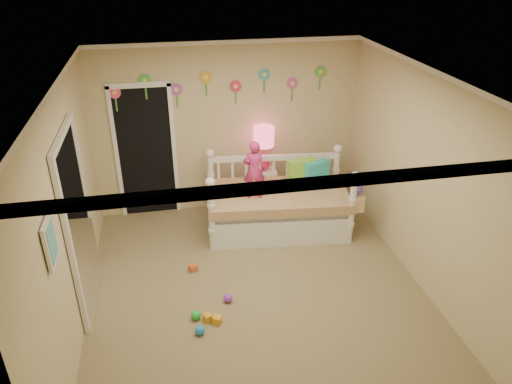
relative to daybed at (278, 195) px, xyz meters
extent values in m
cube|color=#7F684C|center=(-0.58, -1.39, -0.55)|extent=(4.00, 4.50, 0.01)
cube|color=white|center=(-0.58, -1.39, 2.05)|extent=(4.00, 4.50, 0.01)
cube|color=tan|center=(-0.58, 0.86, 0.75)|extent=(4.00, 0.01, 2.60)
cube|color=tan|center=(-2.58, -1.39, 0.75)|extent=(0.01, 4.50, 2.60)
cube|color=tan|center=(1.42, -1.39, 0.75)|extent=(0.01, 4.50, 2.60)
cube|color=#23B09E|center=(0.60, 0.09, 0.25)|extent=(0.39, 0.24, 0.37)
cube|color=#83C73C|center=(0.38, 0.14, 0.26)|extent=(0.43, 0.23, 0.39)
imported|color=#CB2E79|center=(-0.37, -0.11, 0.48)|extent=(0.32, 0.22, 0.84)
cube|color=white|center=(-0.07, 0.68, -0.23)|extent=(0.41, 0.32, 0.65)
sphere|color=#F82162|center=(-0.07, 0.68, 0.19)|extent=(0.19, 0.19, 0.19)
cylinder|color=#F82162|center=(-0.07, 0.68, 0.39)|extent=(0.03, 0.03, 0.40)
cylinder|color=#EB4669|center=(-0.07, 0.68, 0.65)|extent=(0.32, 0.32, 0.30)
cube|color=black|center=(-1.83, 0.84, 0.48)|extent=(0.90, 0.04, 2.07)
cube|color=white|center=(-2.54, -1.09, 0.50)|extent=(0.07, 1.30, 2.10)
cube|color=white|center=(-2.55, -2.29, 1.00)|extent=(0.05, 0.34, 0.42)
camera|label=1|loc=(-1.51, -5.98, 3.25)|focal=33.85mm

